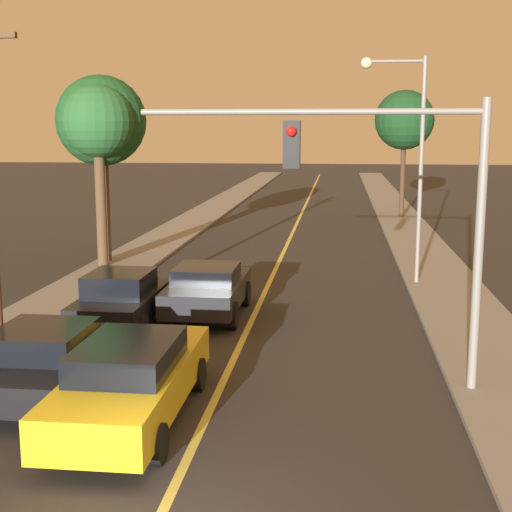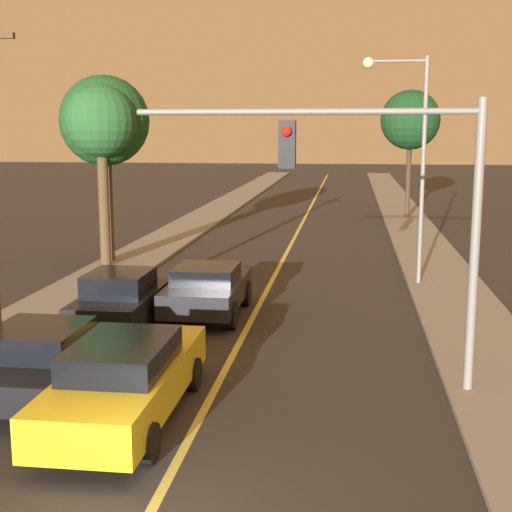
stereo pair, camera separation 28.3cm
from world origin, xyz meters
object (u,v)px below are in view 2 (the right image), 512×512
at_px(car_near_lane_second, 207,289).
at_px(car_outer_lane_front, 42,358).
at_px(tree_left_far, 104,122).
at_px(traffic_signal_mast, 385,187).
at_px(car_near_lane_front, 126,378).
at_px(car_outer_lane_second, 121,299).
at_px(tree_right_near, 410,120).
at_px(streetlamp_right, 409,139).
at_px(tree_left_near, 101,124).

distance_m(car_near_lane_second, car_outer_lane_front, 6.55).
bearing_deg(tree_left_far, traffic_signal_mast, -51.74).
bearing_deg(car_near_lane_front, car_outer_lane_second, 108.87).
height_order(traffic_signal_mast, tree_right_near, tree_right_near).
distance_m(car_outer_lane_second, traffic_signal_mast, 8.15).
distance_m(streetlamp_right, tree_left_far, 11.29).
relative_size(car_outer_lane_second, streetlamp_right, 0.54).
distance_m(tree_left_near, tree_right_near, 20.50).
relative_size(car_near_lane_front, car_outer_lane_second, 1.31).
bearing_deg(tree_right_near, tree_left_near, -126.62).
bearing_deg(car_outer_lane_front, streetlamp_right, 54.99).
relative_size(car_near_lane_front, car_outer_lane_front, 1.25).
height_order(car_outer_lane_front, streetlamp_right, streetlamp_right).
xyz_separation_m(car_outer_lane_front, tree_left_far, (-3.33, 13.51, 4.62)).
relative_size(car_near_lane_second, tree_left_far, 0.58).
bearing_deg(streetlamp_right, car_near_lane_second, -140.43).
distance_m(car_near_lane_second, tree_left_far, 10.10).
xyz_separation_m(tree_left_far, tree_right_near, (12.44, 15.47, 0.25)).
bearing_deg(tree_left_far, car_near_lane_second, -53.81).
height_order(traffic_signal_mast, tree_left_far, tree_left_far).
xyz_separation_m(streetlamp_right, tree_left_near, (-10.76, 1.62, 0.51)).
bearing_deg(tree_right_near, car_outer_lane_front, -107.44).
bearing_deg(streetlamp_right, car_outer_lane_front, -125.01).
distance_m(car_outer_lane_front, tree_left_far, 14.66).
height_order(tree_left_near, tree_left_far, tree_left_far).
xyz_separation_m(car_near_lane_second, tree_left_near, (-5.11, 6.29, 4.51)).
distance_m(car_near_lane_front, streetlamp_right, 13.78).
bearing_deg(tree_left_near, car_near_lane_front, -69.33).
bearing_deg(tree_right_near, traffic_signal_mast, -95.40).
distance_m(car_outer_lane_front, traffic_signal_mast, 7.34).
height_order(car_outer_lane_front, tree_left_far, tree_left_far).
distance_m(car_outer_lane_front, tree_right_near, 30.77).
relative_size(car_near_lane_front, traffic_signal_mast, 0.78).
distance_m(car_near_lane_front, tree_left_near, 15.15).
distance_m(streetlamp_right, tree_right_near, 18.15).
height_order(car_near_lane_front, tree_left_near, tree_left_near).
bearing_deg(tree_left_far, car_outer_lane_second, -69.05).
xyz_separation_m(traffic_signal_mast, tree_right_near, (2.64, 27.90, 1.57)).
bearing_deg(car_outer_lane_front, car_near_lane_front, -26.78).
bearing_deg(car_outer_lane_front, tree_left_near, 103.97).
relative_size(car_near_lane_front, car_near_lane_second, 1.26).
xyz_separation_m(car_near_lane_second, traffic_signal_mast, (4.48, -5.16, 3.25)).
height_order(car_near_lane_front, tree_right_near, tree_right_near).
xyz_separation_m(car_outer_lane_front, tree_left_near, (-3.12, 12.53, 4.55)).
height_order(car_near_lane_front, car_outer_lane_front, car_near_lane_front).
bearing_deg(tree_left_far, tree_right_near, 51.21).
relative_size(traffic_signal_mast, streetlamp_right, 0.91).
height_order(car_near_lane_second, car_outer_lane_second, car_outer_lane_second).
relative_size(car_outer_lane_front, tree_right_near, 0.57).
xyz_separation_m(car_near_lane_front, car_near_lane_second, (0.00, 7.24, -0.01)).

